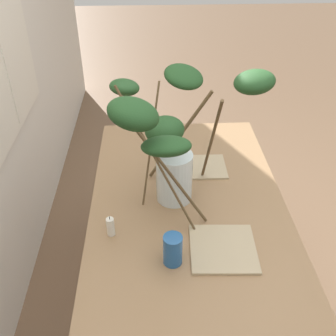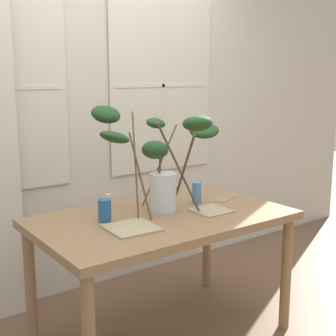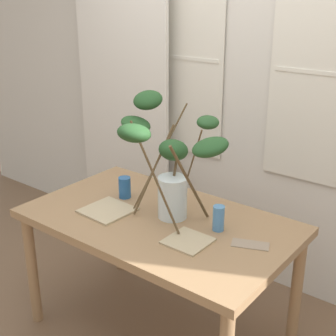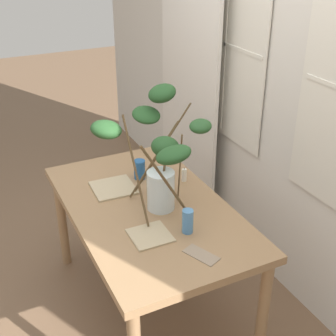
% 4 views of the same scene
% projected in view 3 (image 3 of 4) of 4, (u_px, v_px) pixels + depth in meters
% --- Properties ---
extents(ground, '(14.00, 14.00, 0.00)m').
position_uv_depth(ground, '(159.00, 332.00, 2.89)').
color(ground, brown).
extents(back_wall_with_windows, '(5.96, 0.14, 2.95)m').
position_uv_depth(back_wall_with_windows, '(252.00, 67.00, 3.07)').
color(back_wall_with_windows, beige).
rests_on(back_wall_with_windows, ground).
extents(curtain_sheer_side, '(0.87, 0.03, 2.38)m').
position_uv_depth(curtain_sheer_side, '(122.00, 94.00, 3.62)').
color(curtain_sheer_side, silver).
rests_on(curtain_sheer_side, ground).
extents(dining_table, '(1.48, 0.87, 0.77)m').
position_uv_depth(dining_table, '(158.00, 232.00, 2.64)').
color(dining_table, '#93704C').
rests_on(dining_table, ground).
extents(vase_with_branches, '(0.78, 0.67, 0.66)m').
position_uv_depth(vase_with_branches, '(168.00, 157.00, 2.52)').
color(vase_with_branches, silver).
rests_on(vase_with_branches, dining_table).
extents(drinking_glass_blue_left, '(0.07, 0.07, 0.13)m').
position_uv_depth(drinking_glass_blue_left, '(125.00, 187.00, 2.84)').
color(drinking_glass_blue_left, '#235693').
rests_on(drinking_glass_blue_left, dining_table).
extents(drinking_glass_blue_right, '(0.06, 0.06, 0.14)m').
position_uv_depth(drinking_glass_blue_right, '(219.00, 218.00, 2.46)').
color(drinking_glass_blue_right, '#4C84BC').
rests_on(drinking_glass_blue_right, dining_table).
extents(plate_square_left, '(0.27, 0.27, 0.01)m').
position_uv_depth(plate_square_left, '(107.00, 210.00, 2.69)').
color(plate_square_left, tan).
rests_on(plate_square_left, dining_table).
extents(plate_square_right, '(0.21, 0.21, 0.01)m').
position_uv_depth(plate_square_right, '(188.00, 241.00, 2.37)').
color(plate_square_right, tan).
rests_on(plate_square_right, dining_table).
extents(napkin_folded, '(0.20, 0.15, 0.00)m').
position_uv_depth(napkin_folded, '(250.00, 244.00, 2.34)').
color(napkin_folded, gray).
rests_on(napkin_folded, dining_table).
extents(pillar_candle, '(0.03, 0.03, 0.10)m').
position_uv_depth(pillar_candle, '(170.00, 185.00, 2.94)').
color(pillar_candle, silver).
rests_on(pillar_candle, dining_table).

